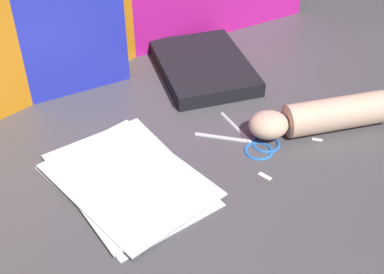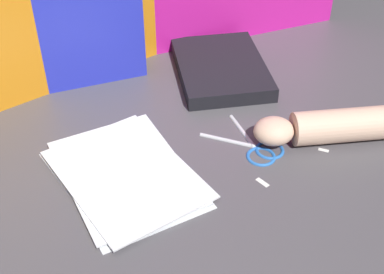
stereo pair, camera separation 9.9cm
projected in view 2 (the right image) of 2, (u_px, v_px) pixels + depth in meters
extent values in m
plane|color=#4C494F|center=(188.00, 152.00, 1.05)|extent=(6.00, 6.00, 0.00)
cube|color=white|center=(127.00, 177.00, 0.99)|extent=(0.22, 0.30, 0.00)
cube|color=white|center=(125.00, 174.00, 0.99)|extent=(0.24, 0.31, 0.00)
cube|color=white|center=(125.00, 173.00, 0.99)|extent=(0.23, 0.30, 0.00)
cube|color=white|center=(126.00, 174.00, 0.98)|extent=(0.24, 0.31, 0.00)
cube|color=black|center=(221.00, 68.00, 1.26)|extent=(0.28, 0.32, 0.03)
sphere|color=silver|center=(254.00, 145.00, 1.06)|extent=(0.01, 0.01, 0.01)
cylinder|color=silver|center=(227.00, 139.00, 1.07)|extent=(0.08, 0.09, 0.01)
torus|color=blue|center=(270.00, 149.00, 1.05)|extent=(0.08, 0.08, 0.01)
cylinder|color=silver|center=(241.00, 129.00, 1.10)|extent=(0.03, 0.11, 0.01)
torus|color=blue|center=(261.00, 155.00, 1.03)|extent=(0.07, 0.07, 0.01)
cylinder|color=beige|center=(346.00, 125.00, 1.06)|extent=(0.22, 0.14, 0.07)
ellipsoid|color=beige|center=(274.00, 131.00, 1.04)|extent=(0.10, 0.10, 0.05)
cube|color=white|center=(324.00, 150.00, 1.05)|extent=(0.02, 0.02, 0.00)
cube|color=white|center=(262.00, 182.00, 0.98)|extent=(0.01, 0.03, 0.00)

